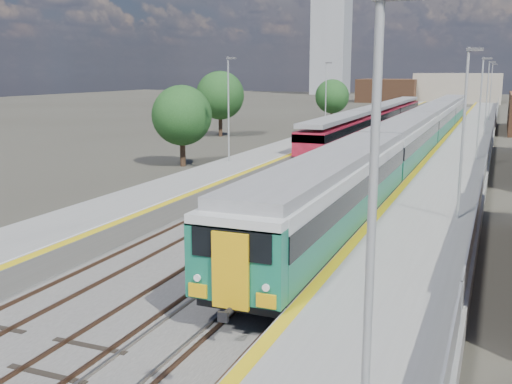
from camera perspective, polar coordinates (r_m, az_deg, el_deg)
The scene contains 11 objects.
ground at distance 56.66m, azimuth 13.79°, elevation 3.49°, with size 320.00×320.00×0.00m, color #47443A.
ballast_bed at distance 59.46m, azimuth 12.01°, elevation 3.96°, with size 10.50×155.00×0.06m, color #565451.
tracks at distance 60.99m, azimuth 12.85°, elevation 4.18°, with size 8.96×160.00×0.17m.
platform_right at distance 58.56m, azimuth 19.31°, elevation 3.95°, with size 4.70×155.00×8.52m.
platform_left at distance 60.94m, azimuth 5.71°, elevation 4.79°, with size 4.30×155.00×8.52m.
buildings at distance 146.57m, azimuth 12.14°, elevation 12.44°, with size 72.00×185.50×40.00m.
green_train at distance 56.60m, azimuth 15.47°, elevation 5.77°, with size 3.00×83.36×3.30m.
red_train at distance 72.67m, azimuth 11.41°, elevation 6.87°, with size 2.69×54.57×3.39m.
tree_a at distance 48.07m, azimuth -7.07°, elevation 7.24°, with size 4.77×4.77×6.46m.
tree_b at distance 70.12m, azimuth -3.44°, elevation 9.17°, with size 5.58×5.58×7.56m.
tree_c at distance 85.43m, azimuth 7.26°, elevation 9.02°, with size 4.73×4.73×6.42m.
Camera 1 is at (8.05, -5.58, 7.52)m, focal length 42.00 mm.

